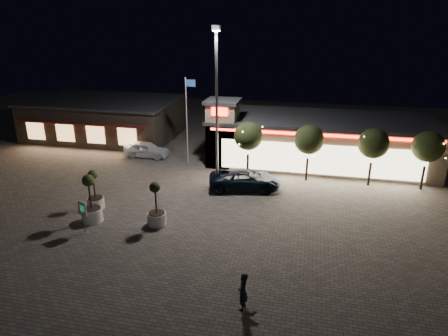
% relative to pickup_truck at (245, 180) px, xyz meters
% --- Properties ---
extents(ground, '(90.00, 90.00, 0.00)m').
position_rel_pickup_truck_xyz_m(ground, '(-4.25, -8.09, -0.79)').
color(ground, '#685E54').
rests_on(ground, ground).
extents(retail_building, '(20.40, 8.40, 6.10)m').
position_rel_pickup_truck_xyz_m(retail_building, '(5.25, 7.73, 1.42)').
color(retail_building, gray).
rests_on(retail_building, ground).
extents(restaurant_building, '(16.40, 11.00, 4.30)m').
position_rel_pickup_truck_xyz_m(restaurant_building, '(-18.25, 11.88, 1.37)').
color(restaurant_building, '#382D23').
rests_on(restaurant_building, ground).
extents(floodlight_pole, '(0.60, 0.40, 12.38)m').
position_rel_pickup_truck_xyz_m(floodlight_pole, '(-2.25, -0.09, 6.23)').
color(floodlight_pole, gray).
rests_on(floodlight_pole, ground).
extents(flagpole, '(0.95, 0.10, 8.00)m').
position_rel_pickup_truck_xyz_m(flagpole, '(-6.16, 4.91, 3.95)').
color(flagpole, white).
rests_on(flagpole, ground).
extents(string_tree_a, '(2.42, 2.42, 4.79)m').
position_rel_pickup_truck_xyz_m(string_tree_a, '(-0.25, 2.91, 2.77)').
color(string_tree_a, '#332319').
rests_on(string_tree_a, ground).
extents(string_tree_b, '(2.42, 2.42, 4.79)m').
position_rel_pickup_truck_xyz_m(string_tree_b, '(4.75, 2.91, 2.77)').
color(string_tree_b, '#332319').
rests_on(string_tree_b, ground).
extents(string_tree_c, '(2.42, 2.42, 4.79)m').
position_rel_pickup_truck_xyz_m(string_tree_c, '(9.75, 2.91, 2.77)').
color(string_tree_c, '#332319').
rests_on(string_tree_c, ground).
extents(string_tree_d, '(2.42, 2.42, 4.79)m').
position_rel_pickup_truck_xyz_m(string_tree_d, '(13.75, 2.91, 2.77)').
color(string_tree_d, '#332319').
rests_on(string_tree_d, ground).
extents(pickup_truck, '(6.09, 3.68, 1.58)m').
position_rel_pickup_truck_xyz_m(pickup_truck, '(0.00, 0.00, 0.00)').
color(pickup_truck, black).
rests_on(pickup_truck, ground).
extents(white_sedan, '(4.55, 1.93, 1.53)m').
position_rel_pickup_truck_xyz_m(white_sedan, '(-10.78, 5.79, -0.02)').
color(white_sedan, white).
rests_on(white_sedan, ground).
extents(pedestrian, '(0.49, 0.72, 1.90)m').
position_rel_pickup_truck_xyz_m(pedestrian, '(2.24, -13.99, 0.16)').
color(pedestrian, black).
rests_on(pedestrian, ground).
extents(dog, '(0.50, 0.24, 0.27)m').
position_rel_pickup_truck_xyz_m(dog, '(2.74, -14.52, -0.53)').
color(dog, '#59514C').
rests_on(dog, ground).
extents(planter_left, '(1.19, 1.19, 2.92)m').
position_rel_pickup_truck_xyz_m(planter_left, '(-9.85, -5.73, 0.11)').
color(planter_left, silver).
rests_on(planter_left, ground).
extents(planter_mid, '(1.36, 1.36, 3.33)m').
position_rel_pickup_truck_xyz_m(planter_mid, '(-9.10, -7.55, 0.24)').
color(planter_mid, silver).
rests_on(planter_mid, ground).
extents(planter_right, '(1.24, 1.24, 3.04)m').
position_rel_pickup_truck_xyz_m(planter_right, '(-4.69, -7.09, 0.15)').
color(planter_right, silver).
rests_on(planter_right, ground).
extents(valet_sign, '(0.68, 0.32, 2.15)m').
position_rel_pickup_truck_xyz_m(valet_sign, '(-8.77, -9.07, 0.72)').
color(valet_sign, gray).
rests_on(valet_sign, ground).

